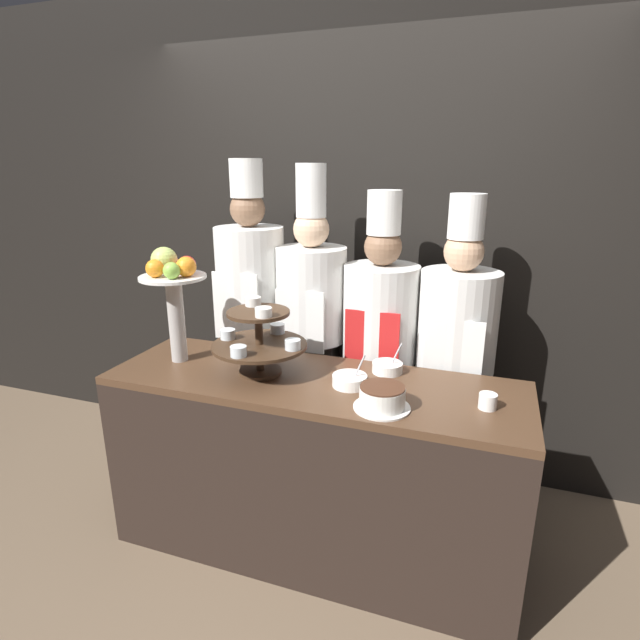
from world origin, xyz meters
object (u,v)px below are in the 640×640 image
object	(u,v)px
serving_bowl_far	(387,367)
chef_right	(455,350)
serving_bowl_near	(350,380)
chef_left	(252,309)
cup_white	(488,401)
cake_round	(382,398)
chef_center_left	(312,324)
chef_center_right	(379,341)
tiered_stand	(259,338)
fruit_pedestal	(173,283)

from	to	relation	value
serving_bowl_far	chef_right	size ratio (longest dim) A/B	0.09
serving_bowl_near	chef_left	distance (m)	0.93
cup_white	cake_round	bearing A→B (deg)	-160.83
cake_round	chef_left	bearing A→B (deg)	142.49
cup_white	serving_bowl_near	distance (m)	0.57
serving_bowl_far	chef_center_left	size ratio (longest dim) A/B	0.08
cake_round	chef_left	world-z (taller)	chef_left
cake_round	cup_white	size ratio (longest dim) A/B	3.19
chef_left	chef_center_right	size ratio (longest dim) A/B	1.09
serving_bowl_far	chef_left	xyz separation A→B (m)	(-0.87, 0.34, 0.11)
serving_bowl_near	chef_right	world-z (taller)	chef_right
chef_center_right	cup_white	bearing A→B (deg)	-45.39
tiered_stand	chef_center_right	world-z (taller)	chef_center_right
tiered_stand	chef_right	size ratio (longest dim) A/B	0.26
cake_round	chef_center_right	xyz separation A→B (m)	(-0.17, 0.71, -0.02)
cake_round	serving_bowl_near	world-z (taller)	serving_bowl_near
chef_left	cup_white	bearing A→B (deg)	-23.47
cup_white	chef_center_left	xyz separation A→B (m)	(-0.95, 0.57, 0.05)
chef_center_left	cup_white	bearing A→B (deg)	-31.06
chef_left	chef_right	size ratio (longest dim) A/B	1.09
cake_round	serving_bowl_far	xyz separation A→B (m)	(-0.05, 0.36, -0.02)
serving_bowl_near	cake_round	bearing A→B (deg)	-42.22
cup_white	chef_left	size ratio (longest dim) A/B	0.04
cake_round	chef_right	xyz separation A→B (m)	(0.22, 0.71, -0.02)
cup_white	serving_bowl_near	bearing A→B (deg)	177.49
serving_bowl_near	chef_right	distance (m)	0.68
fruit_pedestal	serving_bowl_near	bearing A→B (deg)	-1.33
cake_round	chef_center_right	bearing A→B (deg)	103.54
serving_bowl_near	chef_left	bearing A→B (deg)	143.72
serving_bowl_far	chef_center_left	bearing A→B (deg)	145.43
cup_white	chef_center_left	size ratio (longest dim) A/B	0.04
cup_white	fruit_pedestal	bearing A→B (deg)	178.21
cup_white	chef_left	xyz separation A→B (m)	(-1.31, 0.57, 0.10)
tiered_stand	serving_bowl_near	xyz separation A→B (m)	(0.43, -0.00, -0.14)
serving_bowl_near	chef_center_left	world-z (taller)	chef_center_left
fruit_pedestal	chef_center_right	size ratio (longest dim) A/B	0.32
chef_center_left	chef_right	distance (m)	0.78
tiered_stand	cake_round	xyz separation A→B (m)	(0.61, -0.16, -0.12)
chef_left	chef_center_right	world-z (taller)	chef_left
fruit_pedestal	chef_center_right	xyz separation A→B (m)	(0.89, 0.53, -0.36)
tiered_stand	cake_round	size ratio (longest dim) A/B	1.92
cake_round	chef_center_left	size ratio (longest dim) A/B	0.12
chef_right	cup_white	bearing A→B (deg)	-73.43
chef_left	tiered_stand	bearing A→B (deg)	-59.99
cake_round	chef_center_right	size ratio (longest dim) A/B	0.13
chef_center_left	chef_right	xyz separation A→B (m)	(0.78, -0.00, -0.06)
cup_white	serving_bowl_far	size ratio (longest dim) A/B	0.47
chef_center_right	chef_right	world-z (taller)	chef_center_right
cup_white	serving_bowl_near	xyz separation A→B (m)	(-0.57, 0.03, -0.01)
chef_center_left	chef_center_right	world-z (taller)	chef_center_left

